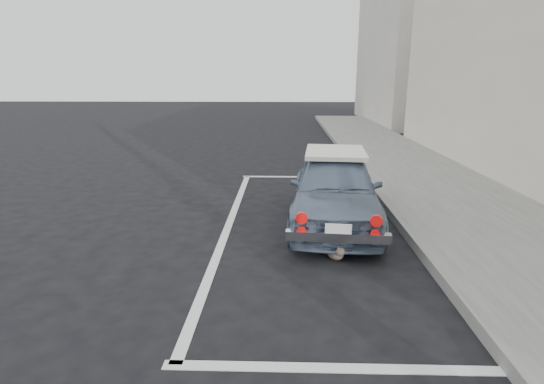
# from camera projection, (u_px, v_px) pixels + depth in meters

# --- Properties ---
(ground) EXTENTS (80.00, 80.00, 0.00)m
(ground) POSITION_uv_depth(u_px,v_px,m) (283.00, 333.00, 3.99)
(ground) COLOR black
(ground) RESTS_ON ground
(sidewalk) EXTENTS (2.80, 40.00, 0.15)m
(sidewalk) POSITION_uv_depth(u_px,v_px,m) (517.00, 247.00, 5.81)
(sidewalk) COLOR #62625D
(sidewalk) RESTS_ON ground
(building_far) EXTENTS (3.50, 10.00, 8.00)m
(building_far) POSITION_uv_depth(u_px,v_px,m) (407.00, 45.00, 22.07)
(building_far) COLOR #BCB3AA
(building_far) RESTS_ON ground
(pline_rear) EXTENTS (3.00, 0.12, 0.01)m
(pline_rear) POSITION_uv_depth(u_px,v_px,m) (343.00, 368.00, 3.49)
(pline_rear) COLOR silver
(pline_rear) RESTS_ON ground
(pline_front) EXTENTS (3.00, 0.12, 0.01)m
(pline_front) POSITION_uv_depth(u_px,v_px,m) (305.00, 177.00, 10.25)
(pline_front) COLOR silver
(pline_front) RESTS_ON ground
(pline_side) EXTENTS (0.12, 7.00, 0.01)m
(pline_side) POSITION_uv_depth(u_px,v_px,m) (229.00, 225.00, 6.91)
(pline_side) COLOR silver
(pline_side) RESTS_ON ground
(retro_coupe) EXTENTS (1.68, 3.57, 1.18)m
(retro_coupe) POSITION_uv_depth(u_px,v_px,m) (335.00, 187.00, 6.91)
(retro_coupe) COLOR slate
(retro_coupe) RESTS_ON ground
(cat) EXTENTS (0.30, 0.44, 0.24)m
(cat) POSITION_uv_depth(u_px,v_px,m) (336.00, 252.00, 5.57)
(cat) COLOR #6B5E51
(cat) RESTS_ON ground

